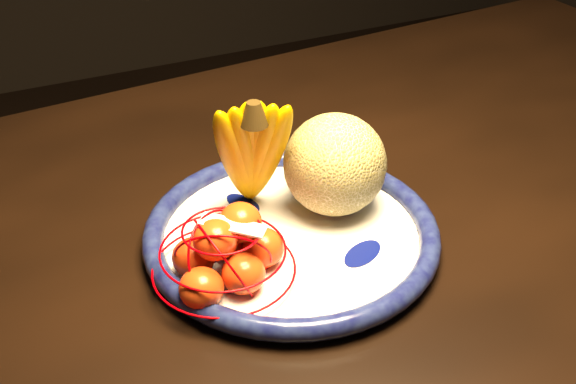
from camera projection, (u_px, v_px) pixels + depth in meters
name	position (u px, v px, depth m)	size (l,w,h in m)	color
dining_table	(389.00, 221.00, 1.06)	(1.58, 1.03, 0.75)	black
fruit_bowl	(291.00, 234.00, 0.88)	(0.36, 0.36, 0.03)	white
cantaloupe	(335.00, 164.00, 0.89)	(0.13, 0.13, 0.13)	olive
banana_bunch	(251.00, 149.00, 0.86)	(0.12, 0.12, 0.19)	#E6A802
mandarin_bag	(226.00, 253.00, 0.80)	(0.20, 0.20, 0.10)	#FF4410
price_tag	(233.00, 225.00, 0.78)	(0.07, 0.03, 0.00)	white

